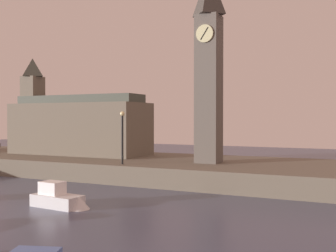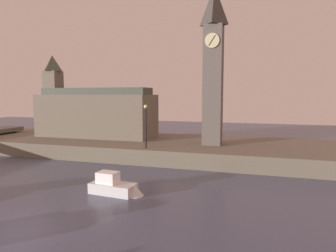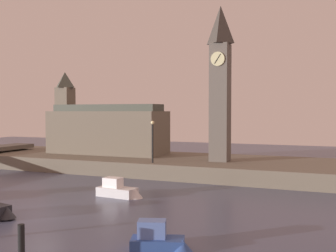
# 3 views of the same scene
# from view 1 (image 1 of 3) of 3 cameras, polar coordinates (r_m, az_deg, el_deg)

# --- Properties ---
(far_embankment) EXTENTS (70.00, 12.00, 1.50)m
(far_embankment) POSITION_cam_1_polar(r_m,az_deg,el_deg) (36.58, -3.32, -5.68)
(far_embankment) COLOR #6B6051
(far_embankment) RESTS_ON ground
(clock_tower) EXTENTS (2.01, 2.07, 15.51)m
(clock_tower) POSITION_cam_1_polar(r_m,az_deg,el_deg) (33.07, 5.71, 8.89)
(clock_tower) COLOR #5B544C
(clock_tower) RESTS_ON far_embankment
(parliament_hall) EXTENTS (14.04, 5.24, 9.87)m
(parliament_hall) POSITION_cam_1_polar(r_m,az_deg,el_deg) (41.77, -12.77, 0.21)
(parliament_hall) COLOR #6B6051
(parliament_hall) RESTS_ON far_embankment
(streetlamp) EXTENTS (0.36, 0.36, 4.09)m
(streetlamp) POSITION_cam_1_polar(r_m,az_deg,el_deg) (31.73, -6.39, -0.76)
(streetlamp) COLOR black
(streetlamp) RESTS_ON far_embankment
(boat_ferry_white) EXTENTS (3.75, 1.62, 1.43)m
(boat_ferry_white) POSITION_cam_1_polar(r_m,az_deg,el_deg) (24.27, -14.68, -9.79)
(boat_ferry_white) COLOR silver
(boat_ferry_white) RESTS_ON ground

